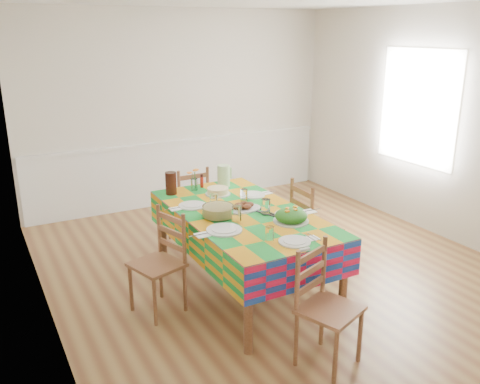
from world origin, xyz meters
The scene contains 23 objects.
room centered at (0.00, 0.00, 1.35)m, with size 4.58×5.08×2.78m.
wainscot centered at (0.00, 2.48, 0.49)m, with size 4.41×0.06×0.92m.
window_right centered at (2.23, 0.30, 1.50)m, with size 1.40×1.40×0.00m, color white.
dining_table centered at (-0.53, -0.25, 0.70)m, with size 1.10×2.04×0.79m.
setting_near_head centered at (-0.56, -1.03, 0.82)m, with size 0.42×0.28×0.13m.
setting_left_near centered at (-0.83, -0.54, 0.83)m, with size 0.56×0.33×0.15m.
setting_left_far centered at (-0.82, 0.07, 0.82)m, with size 0.49×0.29×0.13m.
setting_right_near centered at (-0.24, -0.50, 0.83)m, with size 0.57×0.33×0.14m.
setting_right_far centered at (-0.26, 0.08, 0.82)m, with size 0.49×0.28×0.12m.
meat_platter centered at (-0.48, -0.20, 0.82)m, with size 0.33×0.24×0.06m.
salad_platter centered at (-0.27, -0.68, 0.84)m, with size 0.32×0.32×0.13m.
pasta_bowl centered at (-0.78, -0.26, 0.84)m, with size 0.29×0.29×0.10m.
cake centered at (-0.50, 0.33, 0.83)m, with size 0.26×0.26×0.07m.
serving_utensils centered at (-0.36, -0.36, 0.80)m, with size 0.16×0.36×0.01m.
flower_vase centered at (-0.65, 0.59, 0.89)m, with size 0.15×0.12×0.24m.
hot_sauce centered at (-0.54, 0.63, 0.87)m, with size 0.03×0.03×0.14m, color #B81B0E.
green_pitcher centered at (-0.31, 0.57, 0.91)m, with size 0.14×0.14×0.23m, color #AFDC9B.
tea_pitcher centered at (-0.91, 0.57, 0.91)m, with size 0.12×0.12×0.23m, color black.
name_card centered at (-0.53, -1.24, 0.80)m, with size 0.09×0.03×0.02m, color silver.
chair_near centered at (-0.54, -1.54, 0.46)m, with size 0.52×0.51×0.93m.
chair_far centered at (-0.53, 1.03, 0.46)m, with size 0.42×0.40×0.93m.
chair_left centered at (-1.34, -0.24, 0.45)m, with size 0.49×0.51×0.92m.
chair_right centered at (0.29, -0.25, 0.48)m, with size 0.43×0.45×0.98m.
Camera 1 is at (-2.67, -4.14, 2.41)m, focal length 38.00 mm.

